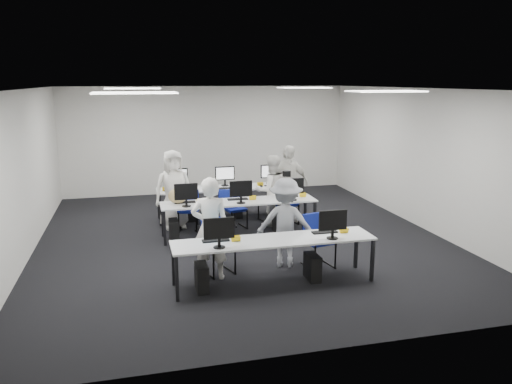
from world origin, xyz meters
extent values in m
plane|color=black|center=(0.00, 0.00, 0.00)|extent=(9.00, 9.00, 0.00)
plane|color=white|center=(0.00, 0.00, 3.00)|extent=(9.00, 9.00, 0.00)
cube|color=silver|center=(0.00, 4.50, 1.50)|extent=(8.00, 0.02, 3.00)
cube|color=silver|center=(0.00, -4.50, 1.50)|extent=(8.00, 0.02, 3.00)
cube|color=silver|center=(-4.00, 0.00, 1.50)|extent=(0.02, 9.00, 3.00)
cube|color=silver|center=(4.00, 0.00, 1.50)|extent=(0.02, 9.00, 3.00)
cube|color=white|center=(-2.00, -2.00, 2.98)|extent=(1.20, 0.60, 0.02)
cube|color=white|center=(2.00, -2.00, 2.98)|extent=(1.20, 0.60, 0.02)
cube|color=white|center=(-2.00, 2.00, 2.98)|extent=(1.20, 0.60, 0.02)
cube|color=white|center=(2.00, 2.00, 2.98)|extent=(1.20, 0.60, 0.02)
cube|color=silver|center=(0.00, -2.40, 0.71)|extent=(3.20, 0.70, 0.03)
cube|color=black|center=(-1.55, -2.70, 0.35)|extent=(0.05, 0.05, 0.70)
cube|color=black|center=(-1.55, -2.10, 0.35)|extent=(0.05, 0.05, 0.70)
cube|color=black|center=(1.55, -2.70, 0.35)|extent=(0.05, 0.05, 0.70)
cube|color=black|center=(1.55, -2.10, 0.35)|extent=(0.05, 0.05, 0.70)
cube|color=silver|center=(0.00, 0.20, 0.71)|extent=(3.20, 0.70, 0.03)
cube|color=black|center=(-1.55, -0.10, 0.35)|extent=(0.05, 0.05, 0.70)
cube|color=black|center=(-1.55, 0.50, 0.35)|extent=(0.05, 0.05, 0.70)
cube|color=black|center=(1.55, -0.10, 0.35)|extent=(0.05, 0.05, 0.70)
cube|color=black|center=(1.55, 0.50, 0.35)|extent=(0.05, 0.05, 0.70)
cube|color=silver|center=(0.00, 1.60, 0.71)|extent=(3.20, 0.70, 0.03)
cube|color=black|center=(-1.55, 1.30, 0.35)|extent=(0.05, 0.05, 0.70)
cube|color=black|center=(-1.55, 1.90, 0.35)|extent=(0.05, 0.05, 0.70)
cube|color=black|center=(1.55, 1.30, 0.35)|extent=(0.05, 0.05, 0.70)
cube|color=black|center=(1.55, 1.90, 0.35)|extent=(0.05, 0.05, 0.70)
cube|color=#0B5292|center=(-0.90, -2.58, 1.03)|extent=(0.46, 0.04, 0.32)
cube|color=black|center=(-0.90, -2.26, 0.74)|extent=(0.42, 0.14, 0.02)
ellipsoid|color=black|center=(-0.60, -2.26, 0.75)|extent=(0.07, 0.10, 0.04)
cube|color=black|center=(-1.15, -2.40, 0.21)|extent=(0.18, 0.40, 0.42)
cube|color=white|center=(0.90, -2.58, 1.03)|extent=(0.46, 0.04, 0.32)
cube|color=black|center=(0.90, -2.26, 0.74)|extent=(0.42, 0.14, 0.02)
ellipsoid|color=black|center=(1.20, -2.26, 0.75)|extent=(0.07, 0.10, 0.04)
cube|color=black|center=(0.65, -2.40, 0.21)|extent=(0.18, 0.40, 0.42)
cube|color=white|center=(-1.10, 0.02, 1.03)|extent=(0.46, 0.04, 0.32)
cube|color=black|center=(-1.10, 0.34, 0.74)|extent=(0.42, 0.14, 0.02)
ellipsoid|color=black|center=(-0.80, 0.34, 0.75)|extent=(0.07, 0.10, 0.04)
cube|color=black|center=(-1.35, 0.20, 0.21)|extent=(0.18, 0.40, 0.42)
cube|color=white|center=(0.00, 0.02, 1.03)|extent=(0.46, 0.04, 0.32)
cube|color=black|center=(0.00, 0.34, 0.74)|extent=(0.42, 0.14, 0.02)
ellipsoid|color=black|center=(0.30, 0.34, 0.75)|extent=(0.07, 0.10, 0.04)
cube|color=black|center=(-0.25, 0.20, 0.21)|extent=(0.18, 0.40, 0.42)
cube|color=white|center=(1.10, 0.02, 1.03)|extent=(0.46, 0.04, 0.32)
cube|color=black|center=(1.10, 0.34, 0.74)|extent=(0.42, 0.14, 0.02)
ellipsoid|color=black|center=(1.40, 0.34, 0.75)|extent=(0.07, 0.10, 0.04)
cube|color=black|center=(0.85, 0.20, 0.21)|extent=(0.18, 0.40, 0.42)
cube|color=white|center=(-1.10, 1.78, 1.03)|extent=(0.46, 0.04, 0.32)
cube|color=black|center=(-1.10, 1.46, 0.74)|extent=(0.42, 0.14, 0.02)
ellipsoid|color=black|center=(-1.40, 1.46, 0.75)|extent=(0.07, 0.10, 0.04)
cube|color=black|center=(-0.85, 1.60, 0.21)|extent=(0.18, 0.40, 0.42)
cube|color=white|center=(0.00, 1.78, 1.03)|extent=(0.46, 0.04, 0.32)
cube|color=black|center=(0.00, 1.46, 0.74)|extent=(0.42, 0.14, 0.02)
ellipsoid|color=black|center=(-0.30, 1.46, 0.75)|extent=(0.07, 0.10, 0.04)
cube|color=black|center=(0.25, 1.60, 0.21)|extent=(0.18, 0.40, 0.42)
cube|color=white|center=(1.10, 1.78, 1.03)|extent=(0.46, 0.04, 0.32)
cube|color=black|center=(1.10, 1.46, 0.74)|extent=(0.42, 0.14, 0.02)
ellipsoid|color=black|center=(0.80, 1.46, 0.75)|extent=(0.07, 0.10, 0.04)
cube|color=black|center=(1.35, 1.60, 0.21)|extent=(0.18, 0.40, 0.42)
cube|color=navy|center=(-0.78, -1.75, 0.46)|extent=(0.54, 0.53, 0.06)
cube|color=navy|center=(-0.84, -1.56, 0.72)|extent=(0.41, 0.17, 0.36)
cube|color=navy|center=(0.95, -1.88, 0.46)|extent=(0.52, 0.50, 0.06)
cube|color=navy|center=(0.91, -1.69, 0.73)|extent=(0.43, 0.13, 0.36)
cube|color=navy|center=(-0.97, 0.86, 0.43)|extent=(0.50, 0.49, 0.06)
cube|color=navy|center=(-0.92, 1.04, 0.67)|extent=(0.39, 0.15, 0.34)
cube|color=navy|center=(0.03, 0.73, 0.43)|extent=(0.49, 0.48, 0.06)
cube|color=navy|center=(-0.02, 0.91, 0.67)|extent=(0.39, 0.14, 0.33)
cube|color=navy|center=(1.18, 0.76, 0.46)|extent=(0.56, 0.55, 0.06)
cube|color=navy|center=(1.11, 0.95, 0.72)|extent=(0.41, 0.20, 0.36)
cube|color=navy|center=(-0.98, 0.93, 0.42)|extent=(0.48, 0.47, 0.05)
cube|color=navy|center=(-1.03, 0.76, 0.65)|extent=(0.38, 0.14, 0.33)
cube|color=navy|center=(-0.11, 0.98, 0.44)|extent=(0.46, 0.44, 0.06)
cube|color=navy|center=(-0.14, 0.80, 0.68)|extent=(0.40, 0.09, 0.34)
cube|color=navy|center=(0.96, 1.11, 0.49)|extent=(0.58, 0.56, 0.06)
cube|color=navy|center=(1.02, 0.91, 0.76)|extent=(0.44, 0.18, 0.38)
ellipsoid|color=#9C8750|center=(-1.25, 0.31, 0.88)|extent=(0.42, 0.32, 0.31)
imported|color=white|center=(-0.93, -1.93, 0.84)|extent=(0.69, 0.54, 1.68)
imported|color=white|center=(0.85, 0.77, 0.79)|extent=(0.80, 0.65, 1.57)
imported|color=white|center=(-1.25, 1.10, 0.85)|extent=(0.90, 0.66, 1.71)
imported|color=white|center=(1.29, 0.97, 0.87)|extent=(1.08, 0.57, 1.75)
imported|color=gray|center=(0.41, -1.70, 0.77)|extent=(1.14, 0.89, 1.55)
cube|color=black|center=(0.47, -1.53, 1.60)|extent=(0.19, 0.22, 0.10)
camera|label=1|loc=(-2.08, -9.55, 3.16)|focal=35.00mm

